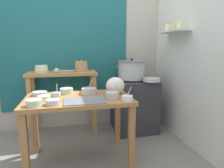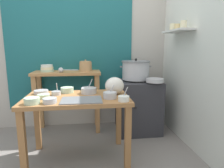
# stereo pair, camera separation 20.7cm
# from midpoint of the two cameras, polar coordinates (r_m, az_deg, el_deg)

# --- Properties ---
(ground_plane) EXTENTS (9.00, 9.00, 0.00)m
(ground_plane) POSITION_cam_midpoint_polar(r_m,az_deg,el_deg) (2.34, -11.41, -21.35)
(ground_plane) COLOR gray
(wall_back) EXTENTS (4.40, 0.12, 2.60)m
(wall_back) POSITION_cam_midpoint_polar(r_m,az_deg,el_deg) (3.10, -11.30, 11.63)
(wall_back) COLOR #B2ADA3
(wall_back) RESTS_ON ground
(wall_right) EXTENTS (0.30, 3.20, 2.60)m
(wall_right) POSITION_cam_midpoint_polar(r_m,az_deg,el_deg) (2.62, 20.25, 11.42)
(wall_right) COLOR silver
(wall_right) RESTS_ON ground
(prep_table) EXTENTS (1.10, 0.66, 0.72)m
(prep_table) POSITION_cam_midpoint_polar(r_m,az_deg,el_deg) (2.11, -12.59, -6.80)
(prep_table) COLOR #9E6B3D
(prep_table) RESTS_ON ground
(back_shelf_table) EXTENTS (0.96, 0.40, 0.90)m
(back_shelf_table) POSITION_cam_midpoint_polar(r_m,az_deg,el_deg) (2.89, -16.30, -0.94)
(back_shelf_table) COLOR #B27F4C
(back_shelf_table) RESTS_ON ground
(stove_block) EXTENTS (0.60, 0.61, 0.78)m
(stove_block) POSITION_cam_midpoint_polar(r_m,az_deg,el_deg) (2.95, 4.47, -6.21)
(stove_block) COLOR #2D2D33
(stove_block) RESTS_ON ground
(steamer_pot) EXTENTS (0.46, 0.41, 0.31)m
(steamer_pot) POSITION_cam_midpoint_polar(r_m,az_deg,el_deg) (2.85, 3.73, 4.17)
(steamer_pot) COLOR #B7BABF
(steamer_pot) RESTS_ON stove_block
(clay_pot) EXTENTS (0.18, 0.18, 0.17)m
(clay_pot) POSITION_cam_midpoint_polar(r_m,az_deg,el_deg) (2.84, -11.12, 5.09)
(clay_pot) COLOR tan
(clay_pot) RESTS_ON back_shelf_table
(bowl_stack_enamel) EXTENTS (0.18, 0.18, 0.10)m
(bowl_stack_enamel) POSITION_cam_midpoint_polar(r_m,az_deg,el_deg) (2.88, -22.08, 4.10)
(bowl_stack_enamel) COLOR #B7D1AD
(bowl_stack_enamel) RESTS_ON back_shelf_table
(ladle) EXTENTS (0.28, 0.09, 0.07)m
(ladle) POSITION_cam_midpoint_polar(r_m,az_deg,el_deg) (2.74, -17.91, 3.81)
(ladle) COLOR #B7BABF
(ladle) RESTS_ON back_shelf_table
(serving_tray) EXTENTS (0.40, 0.28, 0.01)m
(serving_tray) POSITION_cam_midpoint_polar(r_m,az_deg,el_deg) (1.92, -11.15, -4.91)
(serving_tray) COLOR slate
(serving_tray) RESTS_ON prep_table
(plastic_bag) EXTENTS (0.21, 0.17, 0.19)m
(plastic_bag) POSITION_cam_midpoint_polar(r_m,az_deg,el_deg) (2.16, -1.77, -0.53)
(plastic_bag) COLOR silver
(plastic_bag) RESTS_ON prep_table
(wide_pan) EXTENTS (0.24, 0.24, 0.05)m
(wide_pan) POSITION_cam_midpoint_polar(r_m,az_deg,el_deg) (2.68, 9.45, 1.24)
(wide_pan) COLOR #B7BABF
(wide_pan) RESTS_ON stove_block
(prep_bowl_0) EXTENTS (0.16, 0.16, 0.04)m
(prep_bowl_0) POSITION_cam_midpoint_polar(r_m,az_deg,el_deg) (2.30, -23.06, -2.57)
(prep_bowl_0) COLOR #B7BABF
(prep_bowl_0) RESTS_ON prep_table
(prep_bowl_1) EXTENTS (0.12, 0.12, 0.04)m
(prep_bowl_1) POSITION_cam_midpoint_polar(r_m,az_deg,el_deg) (2.08, -22.14, -3.78)
(prep_bowl_1) COLOR #B7D1AD
(prep_bowl_1) RESTS_ON prep_table
(prep_bowl_2) EXTENTS (0.15, 0.15, 0.06)m
(prep_bowl_2) POSITION_cam_midpoint_polar(r_m,az_deg,el_deg) (2.28, -15.86, -1.93)
(prep_bowl_2) COLOR #B7D1AD
(prep_bowl_2) RESTS_ON prep_table
(prep_bowl_3) EXTENTS (0.14, 0.14, 0.06)m
(prep_bowl_3) POSITION_cam_midpoint_polar(r_m,az_deg,el_deg) (1.90, -24.95, -5.00)
(prep_bowl_3) COLOR #B7D1AD
(prep_bowl_3) RESTS_ON prep_table
(prep_bowl_4) EXTENTS (0.17, 0.17, 0.16)m
(prep_bowl_4) POSITION_cam_midpoint_polar(r_m,az_deg,el_deg) (2.21, -9.46, -2.01)
(prep_bowl_4) COLOR #B7BABF
(prep_bowl_4) RESTS_ON prep_table
(prep_bowl_5) EXTENTS (0.11, 0.11, 0.15)m
(prep_bowl_5) POSITION_cam_midpoint_polar(r_m,az_deg,el_deg) (1.89, 1.41, -4.18)
(prep_bowl_5) COLOR silver
(prep_bowl_5) RESTS_ON prep_table
(prep_bowl_6) EXTENTS (0.10, 0.10, 0.14)m
(prep_bowl_6) POSITION_cam_midpoint_polar(r_m,az_deg,el_deg) (2.19, -18.83, -2.84)
(prep_bowl_6) COLOR #B7BABF
(prep_bowl_6) RESTS_ON prep_table
(prep_bowl_7) EXTENTS (0.14, 0.14, 0.14)m
(prep_bowl_7) POSITION_cam_midpoint_polar(r_m,az_deg,el_deg) (1.99, -2.87, -3.26)
(prep_bowl_7) COLOR #B7BABF
(prep_bowl_7) RESTS_ON prep_table
(prep_bowl_8) EXTENTS (0.13, 0.13, 0.05)m
(prep_bowl_8) POSITION_cam_midpoint_polar(r_m,az_deg,el_deg) (1.88, -20.14, -5.01)
(prep_bowl_8) COLOR #B7BABF
(prep_bowl_8) RESTS_ON prep_table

